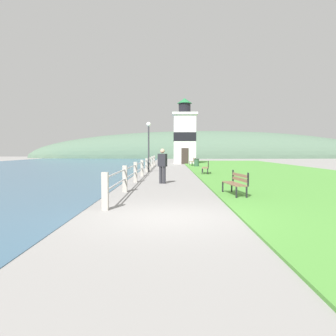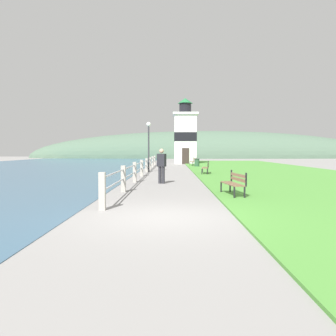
{
  "view_description": "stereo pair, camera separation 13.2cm",
  "coord_description": "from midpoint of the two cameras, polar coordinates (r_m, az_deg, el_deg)",
  "views": [
    {
      "loc": [
        0.11,
        -8.33,
        1.73
      ],
      "look_at": [
        -0.07,
        17.8,
        0.3
      ],
      "focal_mm": 35.0,
      "sensor_mm": 36.0,
      "label": 1
    },
    {
      "loc": [
        0.24,
        -8.33,
        1.73
      ],
      "look_at": [
        -0.07,
        17.8,
        0.3
      ],
      "focal_mm": 35.0,
      "sensor_mm": 36.0,
      "label": 2
    }
  ],
  "objects": [
    {
      "name": "ground_plane",
      "position": [
        8.51,
        -0.79,
        -8.58
      ],
      "size": [
        160.0,
        160.0,
        0.0
      ],
      "primitive_type": "plane",
      "color": "gray"
    },
    {
      "name": "grass_verge",
      "position": [
        26.96,
        16.97,
        -0.62
      ],
      "size": [
        12.0,
        52.37,
        0.06
      ],
      "color": "#4C8E38",
      "rests_on": "ground_plane"
    },
    {
      "name": "seawall_railing",
      "position": [
        23.77,
        -4.29,
        0.47
      ],
      "size": [
        0.18,
        28.85,
        1.09
      ],
      "color": "#A8A399",
      "rests_on": "ground_plane"
    },
    {
      "name": "park_bench_near",
      "position": [
        12.51,
        11.51,
        -2.39
      ],
      "size": [
        0.69,
        1.76,
        0.94
      ],
      "rotation": [
        0.0,
        0.0,
        3.27
      ],
      "color": "brown",
      "rests_on": "ground_plane"
    },
    {
      "name": "park_bench_midway",
      "position": [
        23.57,
        6.53,
        0.22
      ],
      "size": [
        0.69,
        1.84,
        0.94
      ],
      "rotation": [
        0.0,
        0.0,
        3.02
      ],
      "color": "brown",
      "rests_on": "ground_plane"
    },
    {
      "name": "park_bench_far",
      "position": [
        35.9,
        4.29,
        1.22
      ],
      "size": [
        0.62,
        1.88,
        0.94
      ],
      "rotation": [
        0.0,
        0.0,
        3.22
      ],
      "color": "brown",
      "rests_on": "ground_plane"
    },
    {
      "name": "lighthouse",
      "position": [
        41.92,
        2.81,
        5.7
      ],
      "size": [
        3.15,
        3.15,
        8.32
      ],
      "color": "white",
      "rests_on": "ground_plane"
    },
    {
      "name": "person_strolling",
      "position": [
        16.89,
        -1.19,
        0.58
      ],
      "size": [
        0.5,
        0.41,
        1.8
      ],
      "rotation": [
        0.0,
        0.0,
        1.11
      ],
      "color": "#28282D",
      "rests_on": "ground_plane"
    },
    {
      "name": "trash_bin",
      "position": [
        33.73,
        4.88,
        0.9
      ],
      "size": [
        0.54,
        0.54,
        0.84
      ],
      "color": "#2D5138",
      "rests_on": "ground_plane"
    },
    {
      "name": "lamp_post",
      "position": [
        26.21,
        -3.53,
        5.33
      ],
      "size": [
        0.36,
        0.36,
        3.96
      ],
      "color": "#333338",
      "rests_on": "ground_plane"
    },
    {
      "name": "distant_hillside",
      "position": [
        73.68,
        6.49,
        1.76
      ],
      "size": [
        80.0,
        16.0,
        12.0
      ],
      "color": "#4C6651",
      "rests_on": "ground_plane"
    }
  ]
}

